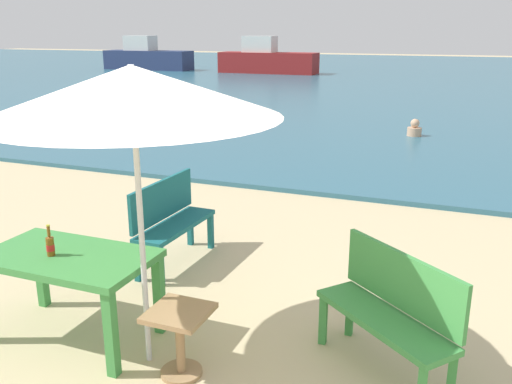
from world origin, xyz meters
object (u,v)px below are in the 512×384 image
object	(u,v)px
boat_sailboat	(267,60)
bench_green_left	(391,307)
patio_umbrella	(132,92)
bench_teal_center	(170,217)
beer_bottle_amber	(50,245)
boat_fishing_trawler	(147,57)
swimmer_person	(414,129)
side_table_wood	(180,333)
picnic_table_green	(69,266)

from	to	relation	value
boat_sailboat	bench_green_left	bearing A→B (deg)	-67.71
patio_umbrella	bench_teal_center	bearing A→B (deg)	114.55
beer_bottle_amber	boat_fishing_trawler	xyz separation A→B (m)	(-16.75, 27.82, -0.01)
bench_teal_center	swimmer_person	xyz separation A→B (m)	(1.75, 8.52, -0.30)
beer_bottle_amber	swimmer_person	size ratio (longest dim) A/B	0.65
boat_sailboat	boat_fishing_trawler	xyz separation A→B (m)	(-8.25, 0.04, -0.00)
side_table_wood	boat_fishing_trawler	size ratio (longest dim) A/B	0.09
beer_bottle_amber	side_table_wood	world-z (taller)	beer_bottle_amber
patio_umbrella	swimmer_person	size ratio (longest dim) A/B	5.61
bench_teal_center	boat_sailboat	distance (m)	27.42
boat_fishing_trawler	picnic_table_green	bearing A→B (deg)	-58.73
beer_bottle_amber	bench_teal_center	distance (m)	1.77
swimmer_person	boat_sailboat	world-z (taller)	boat_sailboat
beer_bottle_amber	boat_fishing_trawler	bearing A→B (deg)	121.05
bench_green_left	boat_fishing_trawler	distance (m)	33.47
side_table_wood	boat_sailboat	xyz separation A→B (m)	(-9.71, 27.85, 0.49)
swimmer_person	patio_umbrella	bearing A→B (deg)	-95.35
boat_fishing_trawler	swimmer_person	bearing A→B (deg)	-43.37
boat_fishing_trawler	bench_green_left	bearing A→B (deg)	-54.55
side_table_wood	bench_teal_center	bearing A→B (deg)	121.89
picnic_table_green	beer_bottle_amber	bearing A→B (deg)	-146.08
side_table_wood	bench_green_left	bearing A→B (deg)	23.45
boat_sailboat	bench_teal_center	bearing A→B (deg)	-71.76
picnic_table_green	patio_umbrella	size ratio (longest dim) A/B	0.61
patio_umbrella	swimmer_person	distance (m)	10.47
picnic_table_green	patio_umbrella	bearing A→B (deg)	-5.04
swimmer_person	bench_green_left	bearing A→B (deg)	-85.16
boat_fishing_trawler	beer_bottle_amber	bearing A→B (deg)	-58.95
patio_umbrella	bench_green_left	bearing A→B (deg)	17.38
bench_teal_center	boat_sailboat	world-z (taller)	boat_sailboat
patio_umbrella	swimmer_person	world-z (taller)	patio_umbrella
picnic_table_green	swimmer_person	size ratio (longest dim) A/B	3.41
bench_teal_center	swimmer_person	world-z (taller)	bench_teal_center
patio_umbrella	side_table_wood	world-z (taller)	patio_umbrella
boat_sailboat	boat_fishing_trawler	size ratio (longest dim) A/B	1.00
beer_bottle_amber	patio_umbrella	world-z (taller)	patio_umbrella
bench_teal_center	boat_fishing_trawler	distance (m)	31.05
side_table_wood	boat_sailboat	world-z (taller)	boat_sailboat
patio_umbrella	swimmer_person	xyz separation A→B (m)	(0.96, 10.26, -1.88)
side_table_wood	bench_teal_center	distance (m)	2.14
boat_sailboat	boat_fishing_trawler	distance (m)	8.25
picnic_table_green	boat_sailboat	distance (m)	29.02
picnic_table_green	beer_bottle_amber	xyz separation A→B (m)	(-0.10, -0.07, 0.20)
bench_teal_center	bench_green_left	size ratio (longest dim) A/B	1.05
bench_green_left	picnic_table_green	bearing A→B (deg)	-169.18
side_table_wood	boat_sailboat	bearing A→B (deg)	109.22
beer_bottle_amber	patio_umbrella	xyz separation A→B (m)	(0.88, 0.00, 1.26)
bench_teal_center	bench_green_left	distance (m)	2.83
picnic_table_green	bench_green_left	distance (m)	2.61
swimmer_person	boat_fishing_trawler	bearing A→B (deg)	136.63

